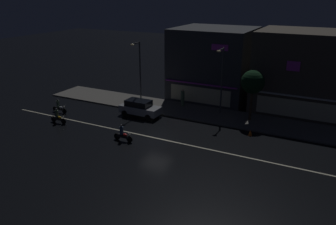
% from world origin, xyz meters
% --- Properties ---
extents(ground_plane, '(140.00, 140.00, 0.00)m').
position_xyz_m(ground_plane, '(0.00, 0.00, 0.00)').
color(ground_plane, black).
extents(lane_divider_stripe, '(33.90, 0.16, 0.01)m').
position_xyz_m(lane_divider_stripe, '(0.00, 0.00, 0.01)').
color(lane_divider_stripe, beige).
rests_on(lane_divider_stripe, ground).
extents(sidewalk_far, '(35.69, 4.70, 0.14)m').
position_xyz_m(sidewalk_far, '(0.00, 7.80, 0.07)').
color(sidewalk_far, '#5B5954').
rests_on(sidewalk_far, ground).
extents(storefront_left_block, '(10.63, 7.98, 8.57)m').
position_xyz_m(storefront_left_block, '(10.71, 14.06, 4.28)').
color(storefront_left_block, '#4C443A').
rests_on(storefront_left_block, ground).
extents(storefront_center_block, '(9.01, 8.53, 8.35)m').
position_xyz_m(storefront_center_block, '(0.00, 14.34, 4.17)').
color(storefront_center_block, '#383A3F').
rests_on(storefront_center_block, ground).
extents(streetlamp_west, '(0.44, 1.64, 7.17)m').
position_xyz_m(streetlamp_west, '(-5.83, 6.78, 4.37)').
color(streetlamp_west, '#47494C').
rests_on(streetlamp_west, sidewalk_far).
extents(streetlamp_mid, '(0.44, 1.64, 6.95)m').
position_xyz_m(streetlamp_mid, '(3.03, 8.35, 4.25)').
color(streetlamp_mid, '#47494C').
rests_on(streetlamp_mid, sidewalk_far).
extents(pedestrian_on_sidewalk, '(0.41, 0.41, 1.94)m').
position_xyz_m(pedestrian_on_sidewalk, '(-1.54, 8.93, 1.03)').
color(pedestrian_on_sidewalk, '#4C664C').
rests_on(pedestrian_on_sidewalk, sidewalk_far).
extents(street_tree, '(2.31, 2.31, 5.08)m').
position_xyz_m(street_tree, '(6.33, 8.06, 4.03)').
color(street_tree, '#473323').
rests_on(street_tree, sidewalk_far).
extents(parked_car_near_kerb, '(4.30, 1.98, 1.67)m').
position_xyz_m(parked_car_near_kerb, '(-4.34, 4.35, 0.87)').
color(parked_car_near_kerb, '#9EA0A5').
rests_on(parked_car_near_kerb, ground).
extents(motorcycle_lead, '(1.90, 0.60, 1.52)m').
position_xyz_m(motorcycle_lead, '(-10.44, -1.19, 0.63)').
color(motorcycle_lead, black).
rests_on(motorcycle_lead, ground).
extents(motorcycle_following, '(1.90, 0.60, 1.52)m').
position_xyz_m(motorcycle_following, '(-2.28, -1.83, 0.63)').
color(motorcycle_following, black).
rests_on(motorcycle_following, ground).
extents(motorcycle_opposite_lane, '(1.90, 0.60, 1.52)m').
position_xyz_m(motorcycle_opposite_lane, '(-12.56, 1.16, 0.63)').
color(motorcycle_opposite_lane, black).
rests_on(motorcycle_opposite_lane, ground).
extents(traffic_cone, '(0.36, 0.36, 0.55)m').
position_xyz_m(traffic_cone, '(7.34, 4.42, 0.28)').
color(traffic_cone, orange).
rests_on(traffic_cone, ground).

